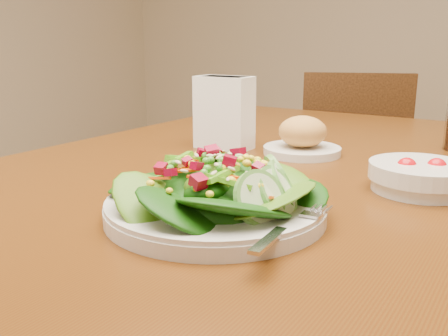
{
  "coord_description": "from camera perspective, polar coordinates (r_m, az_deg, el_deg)",
  "views": [
    {
      "loc": [
        0.4,
        -0.76,
        0.96
      ],
      "look_at": [
        0.07,
        -0.25,
        0.81
      ],
      "focal_mm": 40.0,
      "sensor_mm": 36.0,
      "label": 1
    }
  ],
  "objects": [
    {
      "name": "dining_table",
      "position": [
        0.92,
        4.73,
        -5.74
      ],
      "size": [
        0.9,
        1.4,
        0.75
      ],
      "color": "#421D06",
      "rests_on": "ground_plane"
    },
    {
      "name": "chair_far",
      "position": [
        1.98,
        14.24,
        -1.01
      ],
      "size": [
        0.52,
        0.52,
        0.86
      ],
      "rotation": [
        0.0,
        0.0,
        3.53
      ],
      "color": "#4A260D",
      "rests_on": "ground_plane"
    },
    {
      "name": "salad_plate",
      "position": [
        0.61,
        -0.27,
        -3.19
      ],
      "size": [
        0.28,
        0.27,
        0.08
      ],
      "rotation": [
        0.0,
        0.0,
        -0.18
      ],
      "color": "silver",
      "rests_on": "dining_table"
    },
    {
      "name": "bread_plate",
      "position": [
        0.97,
        8.95,
        3.32
      ],
      "size": [
        0.15,
        0.15,
        0.08
      ],
      "color": "silver",
      "rests_on": "dining_table"
    },
    {
      "name": "tomato_bowl",
      "position": [
        0.78,
        21.55,
        -0.91
      ],
      "size": [
        0.15,
        0.15,
        0.05
      ],
      "color": "silver",
      "rests_on": "dining_table"
    },
    {
      "name": "napkin_holder",
      "position": [
        1.01,
        0.02,
        6.57
      ],
      "size": [
        0.11,
        0.06,
        0.15
      ],
      "rotation": [
        0.0,
        0.0,
        0.02
      ],
      "color": "white",
      "rests_on": "dining_table"
    }
  ]
}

